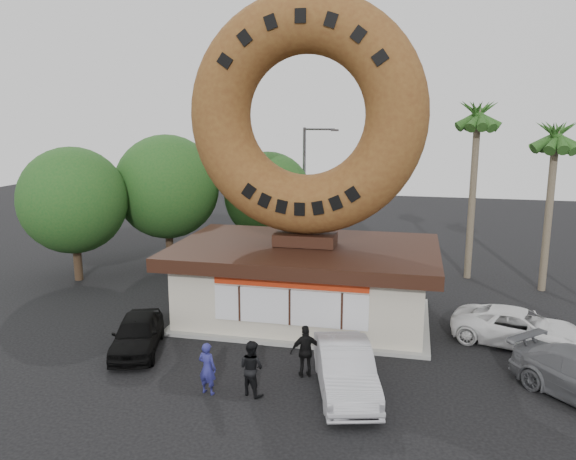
# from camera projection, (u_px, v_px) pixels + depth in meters

# --- Properties ---
(ground) EXTENTS (90.00, 90.00, 0.00)m
(ground) POSITION_uv_depth(u_px,v_px,m) (271.00, 380.00, 18.91)
(ground) COLOR black
(ground) RESTS_ON ground
(donut_shop) EXTENTS (11.20, 7.20, 3.80)m
(donut_shop) POSITION_uv_depth(u_px,v_px,m) (305.00, 279.00, 24.27)
(donut_shop) COLOR beige
(donut_shop) RESTS_ON ground
(giant_donut) EXTENTS (9.83, 2.51, 9.83)m
(giant_donut) POSITION_uv_depth(u_px,v_px,m) (306.00, 116.00, 22.87)
(giant_donut) COLOR brown
(giant_donut) RESTS_ON donut_shop
(tree_west) EXTENTS (6.00, 6.00, 7.65)m
(tree_west) POSITION_uv_depth(u_px,v_px,m) (167.00, 187.00, 32.42)
(tree_west) COLOR #473321
(tree_west) RESTS_ON ground
(tree_mid) EXTENTS (5.20, 5.20, 6.63)m
(tree_mid) POSITION_uv_depth(u_px,v_px,m) (268.00, 196.00, 33.28)
(tree_mid) COLOR #473321
(tree_mid) RESTS_ON ground
(tree_far) EXTENTS (5.60, 5.60, 7.14)m
(tree_far) POSITION_uv_depth(u_px,v_px,m) (73.00, 200.00, 29.41)
(tree_far) COLOR #473321
(tree_far) RESTS_ON ground
(palm_near) EXTENTS (2.60, 2.60, 9.75)m
(palm_near) POSITION_uv_depth(u_px,v_px,m) (477.00, 121.00, 28.97)
(palm_near) COLOR #726651
(palm_near) RESTS_ON ground
(palm_far) EXTENTS (2.60, 2.60, 8.75)m
(palm_far) POSITION_uv_depth(u_px,v_px,m) (556.00, 141.00, 26.98)
(palm_far) COLOR #726651
(palm_far) RESTS_ON ground
(street_lamp) EXTENTS (2.11, 0.20, 8.00)m
(street_lamp) POSITION_uv_depth(u_px,v_px,m) (306.00, 187.00, 33.69)
(street_lamp) COLOR #59595E
(street_lamp) RESTS_ON ground
(person_left) EXTENTS (0.70, 0.54, 1.72)m
(person_left) POSITION_uv_depth(u_px,v_px,m) (207.00, 368.00, 17.83)
(person_left) COLOR navy
(person_left) RESTS_ON ground
(person_center) EXTENTS (1.08, 0.98, 1.81)m
(person_center) POSITION_uv_depth(u_px,v_px,m) (251.00, 368.00, 17.76)
(person_center) COLOR black
(person_center) RESTS_ON ground
(person_right) EXTENTS (1.16, 0.81, 1.82)m
(person_right) POSITION_uv_depth(u_px,v_px,m) (306.00, 351.00, 18.97)
(person_right) COLOR black
(person_right) RESTS_ON ground
(car_black) EXTENTS (2.78, 4.37, 1.39)m
(car_black) POSITION_uv_depth(u_px,v_px,m) (137.00, 334.00, 21.06)
(car_black) COLOR black
(car_black) RESTS_ON ground
(car_silver) EXTENTS (2.83, 5.03, 1.57)m
(car_silver) POSITION_uv_depth(u_px,v_px,m) (345.00, 369.00, 17.94)
(car_silver) COLOR #B5B4BA
(car_silver) RESTS_ON ground
(car_white) EXTENTS (5.46, 3.67, 1.39)m
(car_white) POSITION_uv_depth(u_px,v_px,m) (520.00, 328.00, 21.62)
(car_white) COLOR white
(car_white) RESTS_ON ground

